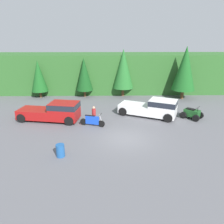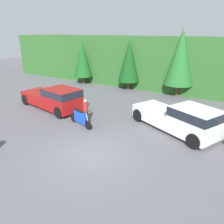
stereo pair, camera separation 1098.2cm
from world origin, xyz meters
name	(u,v)px [view 1 (the left image)]	position (x,y,z in m)	size (l,w,h in m)	color
ground_plane	(126,138)	(0.00, 0.00, 0.00)	(80.00, 80.00, 0.00)	#5B5B60
hillside_backdrop	(118,72)	(0.00, 16.00, 2.65)	(44.00, 6.00, 5.30)	#2D6028
tree_left	(39,76)	(-10.26, 12.30, 2.83)	(2.11, 2.11, 4.81)	brown
tree_mid_left	(84,74)	(-4.47, 12.61, 2.96)	(2.22, 2.22, 5.04)	brown
tree_mid_right	(123,69)	(0.61, 12.92, 3.62)	(2.71, 2.71, 6.15)	brown
tree_right	(185,69)	(8.14, 11.38, 3.87)	(2.89, 2.89, 6.58)	brown
pickup_truck_red	(55,111)	(-6.47, 3.96, 0.97)	(6.04, 2.98, 1.84)	maroon
pickup_truck_second	(153,107)	(3.10, 4.89, 0.97)	(5.96, 4.17, 1.84)	white
dirt_bike	(92,121)	(-2.81, 2.59, 0.50)	(2.27, 0.93, 1.21)	black
quad_atv	(192,114)	(6.82, 4.31, 0.50)	(2.29, 2.25, 1.27)	black
rider_person	(94,115)	(-2.68, 3.02, 0.93)	(0.44, 0.44, 1.72)	black
steel_barrel	(60,151)	(-4.62, -2.63, 0.44)	(0.58, 0.58, 0.88)	#1E5193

